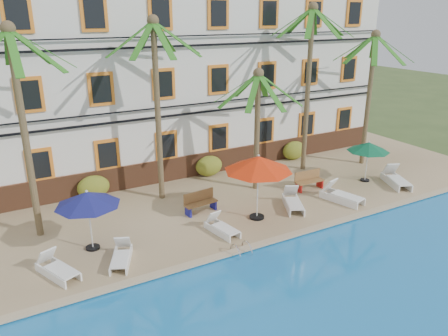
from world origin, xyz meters
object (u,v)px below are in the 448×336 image
lounger_a (57,268)px  bench_left (200,202)px  palm_e (371,80)px  palm_c (257,112)px  palm_b (156,87)px  lounger_c (221,227)px  palm_d (309,68)px  palm_a (20,106)px  pool_ladder (241,252)px  lounger_f (396,179)px  lounger_d (293,202)px  umbrella_red (258,164)px  bench_right (309,180)px  lounger_b (121,256)px  lounger_e (341,195)px  umbrella_blue (87,199)px  umbrella_green (369,147)px

lounger_a → bench_left: (6.31, 2.11, 0.20)m
palm_e → palm_c: bearing=-178.3°
palm_b → lounger_c: bearing=-80.1°
palm_d → bench_left: bearing=-163.5°
palm_a → pool_ladder: bearing=-39.0°
palm_e → lounger_f: size_ratio=3.40×
lounger_d → pool_ladder: lounger_d is taller
palm_a → palm_d: (13.91, 1.01, 0.42)m
palm_b → umbrella_red: palm_b is taller
palm_b → lounger_c: palm_b is taller
lounger_a → lounger_d: bearing=2.6°
bench_left → bench_right: (5.84, -0.27, 0.00)m
palm_a → lounger_c: 8.64m
lounger_c → lounger_d: size_ratio=0.86×
pool_ladder → bench_left: bearing=86.9°
lounger_a → lounger_b: 2.11m
lounger_e → lounger_a: bearing=179.7°
lounger_d → palm_b: bearing=140.3°
palm_c → umbrella_blue: size_ratio=2.51×
umbrella_blue → lounger_b: (0.65, -1.46, -1.74)m
umbrella_green → lounger_d: (-5.31, -0.82, -1.53)m
palm_d → bench_right: palm_d is taller
palm_b → palm_c: size_ratio=1.39×
palm_c → palm_d: (3.87, 1.11, 1.68)m
lounger_a → palm_d: bearing=17.4°
lounger_c → bench_right: 6.25m
lounger_f → palm_a: bearing=169.1°
palm_e → palm_b: bearing=175.5°
palm_e → lounger_c: palm_e is taller
palm_d → palm_e: palm_d is taller
lounger_e → bench_right: (-0.36, 1.89, 0.16)m
palm_b → umbrella_red: (2.72, -3.99, -2.79)m
umbrella_green → umbrella_red: bearing=-172.9°
lounger_c → pool_ladder: 1.68m
palm_e → bench_right: size_ratio=4.90×
palm_a → lounger_e: palm_a is taller
palm_b → lounger_c: 6.69m
lounger_f → bench_right: (-4.22, 1.71, 0.15)m
lounger_a → pool_ladder: lounger_a is taller
lounger_a → palm_b: bearing=38.8°
palm_e → lounger_e: 7.49m
palm_c → lounger_f: size_ratio=2.70×
palm_c → umbrella_red: size_ratio=2.07×
palm_b → pool_ladder: bearing=-83.6°
lounger_f → palm_d: bearing=121.5°
palm_a → lounger_d: palm_a is taller
palm_d → lounger_b: bearing=-158.7°
lounger_c → bench_left: (0.12, 2.16, 0.22)m
lounger_d → lounger_f: 6.25m
palm_d → lounger_a: bearing=-162.6°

